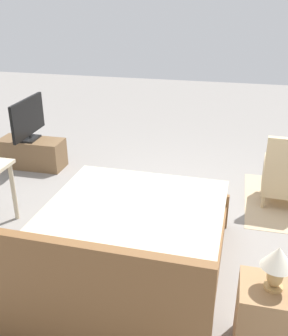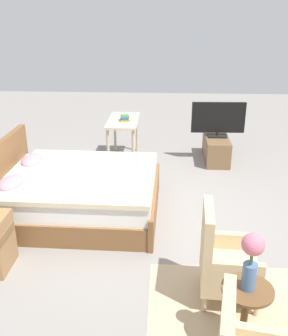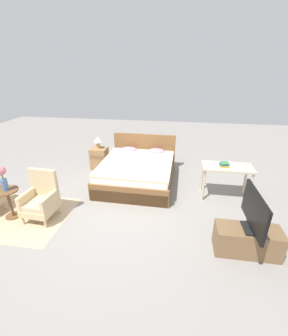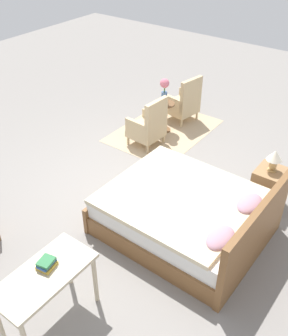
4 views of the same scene
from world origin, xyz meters
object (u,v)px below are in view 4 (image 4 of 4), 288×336
(armchair_by_window_right, at_px, (149,126))
(flower_vase, at_px, (164,88))
(bed, at_px, (187,215))
(nightstand, at_px, (268,187))
(table_lamp, at_px, (275,158))
(vanity_desk, at_px, (45,281))
(side_table, at_px, (164,113))
(armchair_by_window_left, at_px, (184,103))
(book_stack, at_px, (47,264))

(armchair_by_window_right, height_order, flower_vase, flower_vase)
(bed, distance_m, nightstand, 1.37)
(table_lamp, relative_size, vanity_desk, 0.32)
(side_table, xyz_separation_m, flower_vase, (0.00, 0.00, 0.51))
(nightstand, distance_m, table_lamp, 0.51)
(flower_vase, bearing_deg, armchair_by_window_left, 172.22)
(armchair_by_window_left, height_order, table_lamp, armchair_by_window_left)
(nightstand, bearing_deg, book_stack, -19.45)
(armchair_by_window_left, distance_m, flower_vase, 0.77)
(flower_vase, distance_m, vanity_desk, 4.35)
(nightstand, distance_m, vanity_desk, 3.40)
(table_lamp, bearing_deg, side_table, -110.49)
(table_lamp, height_order, vanity_desk, table_lamp)
(bed, bearing_deg, table_lamp, 152.56)
(armchair_by_window_left, bearing_deg, table_lamp, 57.59)
(flower_vase, height_order, table_lamp, flower_vase)
(side_table, bearing_deg, flower_vase, 90.00)
(nightstand, bearing_deg, table_lamp, 90.00)
(nightstand, relative_size, book_stack, 3.06)
(bed, height_order, nightstand, bed)
(book_stack, bearing_deg, armchair_by_window_right, -160.00)
(armchair_by_window_left, relative_size, armchair_by_window_right, 1.00)
(armchair_by_window_right, xyz_separation_m, nightstand, (0.31, 2.36, -0.08))
(armchair_by_window_left, xyz_separation_m, armchair_by_window_right, (1.19, 0.00, 0.00))
(armchair_by_window_right, xyz_separation_m, side_table, (-0.60, -0.08, -0.02))
(vanity_desk, xyz_separation_m, book_stack, (-0.08, -0.04, 0.16))
(vanity_desk, bearing_deg, flower_vase, -161.59)
(bed, distance_m, table_lamp, 1.46)
(side_table, xyz_separation_m, nightstand, (0.91, 2.44, -0.07))
(nightstand, xyz_separation_m, book_stack, (3.13, -1.11, 0.49))
(table_lamp, xyz_separation_m, vanity_desk, (3.21, -1.07, -0.18))
(armchair_by_window_right, distance_m, book_stack, 3.68)
(bed, xyz_separation_m, armchair_by_window_right, (-1.52, -1.73, 0.08))
(armchair_by_window_left, xyz_separation_m, nightstand, (1.50, 2.36, -0.08))
(nightstand, relative_size, vanity_desk, 0.57)
(bed, height_order, vanity_desk, bed)
(armchair_by_window_left, xyz_separation_m, vanity_desk, (4.71, 1.29, 0.25))
(side_table, distance_m, book_stack, 4.28)
(nightstand, height_order, vanity_desk, vanity_desk)
(nightstand, bearing_deg, armchair_by_window_left, -122.42)
(armchair_by_window_right, height_order, vanity_desk, armchair_by_window_right)
(table_lamp, bearing_deg, book_stack, -19.47)
(armchair_by_window_left, bearing_deg, side_table, -7.78)
(bed, height_order, book_stack, bed)
(side_table, xyz_separation_m, book_stack, (4.04, 1.33, 0.42))
(bed, xyz_separation_m, nightstand, (-1.21, 0.63, -0.00))
(flower_vase, xyz_separation_m, book_stack, (4.04, 1.33, -0.09))
(book_stack, bearing_deg, vanity_desk, 25.68)
(bed, distance_m, side_table, 2.79)
(nightstand, distance_m, book_stack, 3.36)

